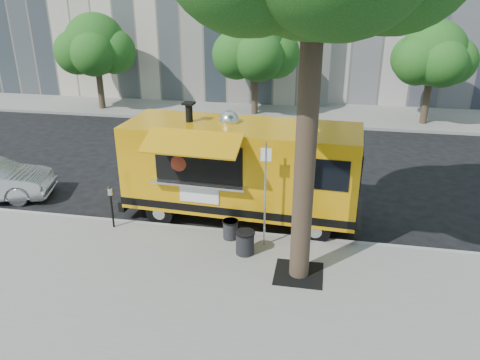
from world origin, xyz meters
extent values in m
plane|color=black|center=(0.00, 0.00, 0.00)|extent=(120.00, 120.00, 0.00)
cube|color=gray|center=(0.00, -4.00, 0.07)|extent=(60.00, 6.00, 0.15)
cube|color=#999993|center=(0.00, -0.93, 0.07)|extent=(60.00, 0.14, 0.16)
cube|color=gray|center=(0.00, 13.50, 0.07)|extent=(60.00, 5.00, 0.15)
cylinder|color=#33261C|center=(2.60, -2.80, 3.40)|extent=(0.48, 0.48, 6.50)
cube|color=black|center=(2.60, -2.80, 0.15)|extent=(1.20, 1.20, 0.02)
cylinder|color=#33261C|center=(-10.00, 12.30, 1.45)|extent=(0.36, 0.36, 2.60)
sphere|color=#1C4512|center=(-10.00, 12.30, 3.79)|extent=(3.42, 3.42, 3.42)
cylinder|color=#33261C|center=(-1.00, 12.70, 1.45)|extent=(0.36, 0.36, 2.60)
sphere|color=#1C4512|center=(-1.00, 12.70, 3.85)|extent=(3.60, 3.60, 3.60)
cylinder|color=#33261C|center=(8.00, 12.40, 1.45)|extent=(0.36, 0.36, 2.60)
sphere|color=#1C4512|center=(8.00, 12.40, 3.74)|extent=(3.24, 3.24, 3.24)
cylinder|color=silver|center=(1.55, -1.55, 1.65)|extent=(0.06, 0.06, 3.00)
cube|color=white|center=(1.55, -1.55, 2.80)|extent=(0.28, 0.02, 0.35)
cylinder|color=black|center=(-3.00, -1.35, 0.68)|extent=(0.06, 0.06, 1.05)
cube|color=silver|center=(-3.00, -1.35, 1.30)|extent=(0.10, 0.08, 0.22)
sphere|color=black|center=(-3.00, -1.35, 1.43)|extent=(0.11, 0.11, 0.11)
cube|color=orange|center=(0.58, 0.20, 1.79)|extent=(7.06, 2.72, 2.51)
cube|color=black|center=(0.58, 0.20, 0.77)|extent=(7.08, 2.74, 0.23)
cube|color=black|center=(4.12, 0.01, 0.48)|extent=(0.30, 2.24, 0.32)
cube|color=black|center=(-2.97, 0.39, 0.48)|extent=(0.30, 2.24, 0.32)
cube|color=black|center=(4.06, 0.01, 2.19)|extent=(0.15, 1.88, 1.01)
cylinder|color=black|center=(2.93, -0.91, 0.43)|extent=(0.87, 0.34, 0.85)
cylinder|color=black|center=(3.03, 1.05, 0.43)|extent=(0.87, 0.34, 0.85)
cylinder|color=black|center=(-1.77, -0.66, 0.43)|extent=(0.87, 0.34, 0.85)
cylinder|color=black|center=(-1.66, 1.30, 0.43)|extent=(0.87, 0.34, 0.85)
cube|color=black|center=(-0.44, -0.86, 2.19)|extent=(2.57, 0.32, 1.12)
cube|color=silver|center=(-0.45, -1.02, 1.59)|extent=(2.78, 0.50, 0.06)
cube|color=orange|center=(-0.47, -1.42, 2.95)|extent=(2.71, 1.15, 0.45)
cube|color=white|center=(-0.44, -0.94, 1.25)|extent=(1.17, 0.10, 0.53)
cylinder|color=black|center=(-1.02, 0.29, 3.31)|extent=(0.21, 0.21, 0.59)
sphere|color=silver|center=(0.16, 0.44, 3.10)|extent=(0.60, 0.60, 0.60)
sphere|color=#9B3821|center=(-1.01, -0.54, 2.14)|extent=(0.90, 0.90, 0.90)
cylinder|color=#FF590C|center=(-1.02, -0.77, 2.01)|extent=(0.37, 0.15, 0.36)
cylinder|color=black|center=(0.56, -1.35, 0.42)|extent=(0.42, 0.42, 0.55)
cylinder|color=black|center=(0.56, -1.35, 0.68)|extent=(0.46, 0.46, 0.04)
cylinder|color=black|center=(1.11, -2.08, 0.47)|extent=(0.49, 0.49, 0.64)
cylinder|color=black|center=(1.11, -2.08, 0.77)|extent=(0.54, 0.54, 0.04)
camera|label=1|loc=(3.00, -12.78, 6.79)|focal=35.00mm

